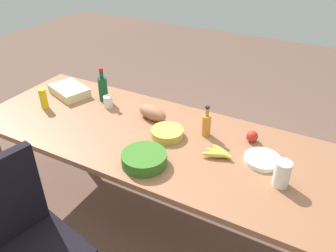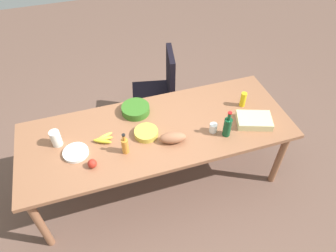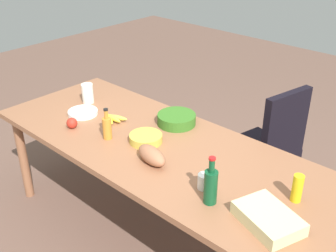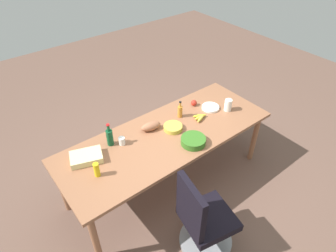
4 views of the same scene
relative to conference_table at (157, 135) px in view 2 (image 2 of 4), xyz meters
name	(u,v)px [view 2 (image 2 of 4)]	position (x,y,z in m)	size (l,w,h in m)	color
ground_plane	(159,178)	(0.00, 0.00, -0.71)	(10.00, 10.00, 0.00)	brown
conference_table	(157,135)	(0.00, 0.00, 0.00)	(2.53, 0.96, 0.79)	#955F40
office_chair	(158,98)	(0.26, 0.91, -0.34)	(0.57, 0.57, 1.00)	gray
paper_cup	(213,128)	(0.48, -0.18, 0.12)	(0.07, 0.07, 0.09)	white
chip_bowl	(146,133)	(-0.11, -0.03, 0.10)	(0.22, 0.22, 0.05)	gold
paper_plate_stack	(76,153)	(-0.75, -0.07, 0.09)	(0.22, 0.22, 0.03)	white
dressing_bottle	(125,145)	(-0.34, -0.17, 0.15)	(0.07, 0.07, 0.22)	orange
mayo_jar	(56,138)	(-0.89, 0.09, 0.15)	(0.09, 0.09, 0.16)	white
banana_bunch	(103,139)	(-0.50, 0.01, 0.10)	(0.19, 0.15, 0.04)	yellow
apple_red	(92,164)	(-0.63, -0.25, 0.11)	(0.08, 0.08, 0.08)	#B62A1C
bread_loaf	(173,138)	(0.09, -0.19, 0.12)	(0.24, 0.11, 0.10)	#A46647
sheet_cake	(254,120)	(0.89, -0.20, 0.11)	(0.32, 0.22, 0.07)	beige
wine_bottle	(227,126)	(0.58, -0.25, 0.18)	(0.08, 0.08, 0.28)	#104A28
salad_bowl	(136,109)	(-0.13, 0.29, 0.11)	(0.27, 0.27, 0.08)	#356C21
mustard_bottle	(243,99)	(0.91, 0.07, 0.15)	(0.06, 0.06, 0.16)	yellow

